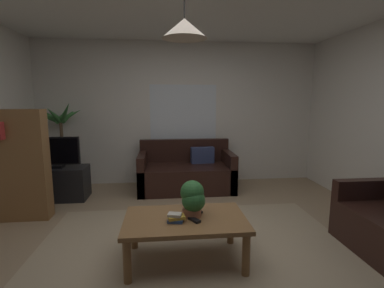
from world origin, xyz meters
TOP-DOWN VIEW (x-y plane):
  - floor at (0.00, 0.00)m, footprint 4.97×4.90m
  - rug at (0.00, -0.20)m, footprint 3.23×2.69m
  - wall_back at (0.00, 2.48)m, footprint 5.09×0.06m
  - window_pane at (0.06, 2.45)m, footprint 1.19×0.01m
  - couch_under_window at (0.07, 1.98)m, footprint 1.57×0.82m
  - coffee_table at (-0.11, -0.16)m, footprint 1.13×0.68m
  - book_on_table_0 at (-0.20, -0.23)m, footprint 0.15×0.12m
  - book_on_table_1 at (-0.20, -0.23)m, footprint 0.16×0.12m
  - book_on_table_2 at (-0.21, -0.23)m, footprint 0.14×0.11m
  - remote_on_table_0 at (-0.02, -0.08)m, footprint 0.17×0.11m
  - remote_on_table_1 at (-0.04, -0.22)m, footprint 0.13×0.16m
  - potted_plant_on_table at (-0.04, -0.11)m, footprint 0.23×0.25m
  - tv_stand at (-1.93, 1.70)m, footprint 0.90×0.44m
  - tv at (-1.93, 1.68)m, footprint 0.74×0.16m
  - potted_palm_corner at (-2.02, 2.24)m, footprint 0.80×0.77m
  - bookshelf_corner at (-2.12, 1.00)m, footprint 0.70×0.31m
  - pendant_lamp at (-0.11, -0.16)m, footprint 0.38×0.38m

SIDE VIEW (x-z plane):
  - floor at x=0.00m, z-range -0.02..0.00m
  - rug at x=0.00m, z-range 0.00..0.01m
  - tv_stand at x=-1.93m, z-range 0.00..0.50m
  - couch_under_window at x=0.07m, z-range -0.13..0.69m
  - coffee_table at x=-0.11m, z-range 0.15..0.58m
  - remote_on_table_0 at x=-0.02m, z-range 0.43..0.45m
  - remote_on_table_1 at x=-0.04m, z-range 0.43..0.45m
  - book_on_table_0 at x=-0.20m, z-range 0.43..0.46m
  - book_on_table_1 at x=-0.20m, z-range 0.46..0.48m
  - book_on_table_2 at x=-0.21m, z-range 0.48..0.51m
  - potted_plant_on_table at x=-0.04m, z-range 0.44..0.77m
  - bookshelf_corner at x=-2.12m, z-range 0.01..1.41m
  - potted_palm_corner at x=-2.02m, z-range -0.05..1.47m
  - tv at x=-1.93m, z-range 0.50..0.97m
  - window_pane at x=0.06m, z-range 0.73..1.78m
  - wall_back at x=0.00m, z-range 0.00..2.53m
  - pendant_lamp at x=-0.11m, z-range 1.85..2.36m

